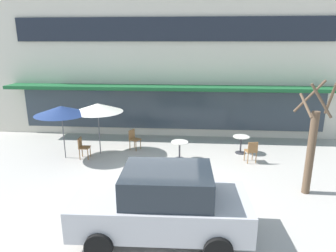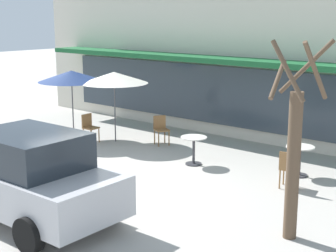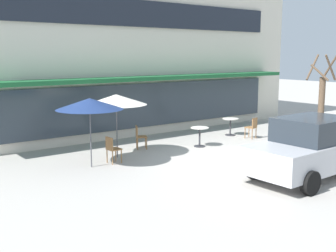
{
  "view_description": "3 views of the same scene",
  "coord_description": "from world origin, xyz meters",
  "px_view_note": "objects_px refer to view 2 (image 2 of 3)",
  "views": [
    {
      "loc": [
        0.98,
        -8.7,
        4.64
      ],
      "look_at": [
        0.07,
        3.3,
        1.26
      ],
      "focal_mm": 32.0,
      "sensor_mm": 36.0,
      "label": 1
    },
    {
      "loc": [
        8.64,
        -7.75,
        3.96
      ],
      "look_at": [
        -0.32,
        2.79,
        0.92
      ],
      "focal_mm": 55.0,
      "sensor_mm": 36.0,
      "label": 2
    },
    {
      "loc": [
        -10.04,
        -9.22,
        3.54
      ],
      "look_at": [
        -0.52,
        3.36,
        0.85
      ],
      "focal_mm": 45.0,
      "sensor_mm": 36.0,
      "label": 3
    }
  ],
  "objects_px": {
    "cafe_table_streetside": "(194,146)",
    "cafe_chair_2": "(89,126)",
    "patio_umbrella_green_folded": "(71,76)",
    "cafe_chair_0": "(161,128)",
    "patio_umbrella_cream_folded": "(114,78)",
    "cafe_chair_1": "(289,167)",
    "cafe_table_near_wall": "(300,156)",
    "street_tree": "(294,152)",
    "parked_sedan": "(26,176)"
  },
  "relations": [
    {
      "from": "cafe_table_streetside",
      "to": "cafe_chair_2",
      "type": "relative_size",
      "value": 0.85
    },
    {
      "from": "patio_umbrella_green_folded",
      "to": "cafe_chair_0",
      "type": "height_order",
      "value": "patio_umbrella_green_folded"
    },
    {
      "from": "patio_umbrella_cream_folded",
      "to": "cafe_chair_1",
      "type": "bearing_deg",
      "value": -5.05
    },
    {
      "from": "cafe_table_streetside",
      "to": "cafe_chair_1",
      "type": "bearing_deg",
      "value": -2.8
    },
    {
      "from": "patio_umbrella_cream_folded",
      "to": "cafe_chair_0",
      "type": "height_order",
      "value": "patio_umbrella_cream_folded"
    },
    {
      "from": "cafe_table_near_wall",
      "to": "patio_umbrella_green_folded",
      "type": "distance_m",
      "value": 7.58
    },
    {
      "from": "patio_umbrella_cream_folded",
      "to": "cafe_table_near_wall",
      "type": "bearing_deg",
      "value": 4.71
    },
    {
      "from": "cafe_chair_2",
      "to": "street_tree",
      "type": "relative_size",
      "value": 0.25
    },
    {
      "from": "cafe_table_near_wall",
      "to": "patio_umbrella_green_folded",
      "type": "xyz_separation_m",
      "value": [
        -7.34,
        -1.11,
        1.51
      ]
    },
    {
      "from": "cafe_table_streetside",
      "to": "cafe_chair_0",
      "type": "xyz_separation_m",
      "value": [
        -2.09,
        1.06,
        0.01
      ]
    },
    {
      "from": "cafe_chair_0",
      "to": "street_tree",
      "type": "height_order",
      "value": "street_tree"
    },
    {
      "from": "cafe_chair_1",
      "to": "parked_sedan",
      "type": "relative_size",
      "value": 0.21
    },
    {
      "from": "parked_sedan",
      "to": "cafe_chair_0",
      "type": "bearing_deg",
      "value": 107.03
    },
    {
      "from": "cafe_table_streetside",
      "to": "street_tree",
      "type": "xyz_separation_m",
      "value": [
        4.13,
        -2.52,
        1.08
      ]
    },
    {
      "from": "cafe_chair_1",
      "to": "parked_sedan",
      "type": "distance_m",
      "value": 5.81
    },
    {
      "from": "cafe_chair_1",
      "to": "cafe_chair_2",
      "type": "distance_m",
      "value": 6.83
    },
    {
      "from": "cafe_table_near_wall",
      "to": "cafe_chair_0",
      "type": "bearing_deg",
      "value": 178.27
    },
    {
      "from": "cafe_table_near_wall",
      "to": "cafe_chair_0",
      "type": "distance_m",
      "value": 4.7
    },
    {
      "from": "cafe_chair_2",
      "to": "street_tree",
      "type": "distance_m",
      "value": 8.5
    },
    {
      "from": "cafe_table_near_wall",
      "to": "parked_sedan",
      "type": "bearing_deg",
      "value": -115.31
    },
    {
      "from": "patio_umbrella_cream_folded",
      "to": "cafe_chair_2",
      "type": "distance_m",
      "value": 1.7
    },
    {
      "from": "cafe_table_streetside",
      "to": "patio_umbrella_cream_folded",
      "type": "height_order",
      "value": "patio_umbrella_cream_folded"
    },
    {
      "from": "street_tree",
      "to": "cafe_chair_0",
      "type": "bearing_deg",
      "value": 150.08
    },
    {
      "from": "cafe_chair_2",
      "to": "street_tree",
      "type": "xyz_separation_m",
      "value": [
        8.1,
        -2.34,
        1.07
      ]
    },
    {
      "from": "cafe_chair_0",
      "to": "street_tree",
      "type": "relative_size",
      "value": 0.25
    },
    {
      "from": "cafe_chair_2",
      "to": "patio_umbrella_green_folded",
      "type": "bearing_deg",
      "value": -179.45
    },
    {
      "from": "patio_umbrella_green_folded",
      "to": "cafe_chair_1",
      "type": "relative_size",
      "value": 2.47
    },
    {
      "from": "patio_umbrella_cream_folded",
      "to": "parked_sedan",
      "type": "xyz_separation_m",
      "value": [
        3.22,
        -5.47,
        -1.14
      ]
    },
    {
      "from": "cafe_table_near_wall",
      "to": "cafe_chair_2",
      "type": "relative_size",
      "value": 0.85
    },
    {
      "from": "street_tree",
      "to": "parked_sedan",
      "type": "bearing_deg",
      "value": -149.74
    },
    {
      "from": "cafe_chair_1",
      "to": "patio_umbrella_green_folded",
      "type": "bearing_deg",
      "value": -179.6
    },
    {
      "from": "cafe_table_near_wall",
      "to": "cafe_chair_0",
      "type": "xyz_separation_m",
      "value": [
        -4.69,
        0.14,
        0.01
      ]
    },
    {
      "from": "patio_umbrella_green_folded",
      "to": "parked_sedan",
      "type": "bearing_deg",
      "value": -47.09
    },
    {
      "from": "parked_sedan",
      "to": "cafe_table_streetside",
      "type": "bearing_deg",
      "value": 87.54
    },
    {
      "from": "cafe_table_near_wall",
      "to": "parked_sedan",
      "type": "distance_m",
      "value": 6.61
    },
    {
      "from": "patio_umbrella_cream_folded",
      "to": "cafe_chair_2",
      "type": "relative_size",
      "value": 2.47
    },
    {
      "from": "cafe_table_near_wall",
      "to": "parked_sedan",
      "type": "relative_size",
      "value": 0.18
    },
    {
      "from": "patio_umbrella_green_folded",
      "to": "cafe_table_near_wall",
      "type": "bearing_deg",
      "value": 8.57
    },
    {
      "from": "patio_umbrella_green_folded",
      "to": "street_tree",
      "type": "xyz_separation_m",
      "value": [
        8.86,
        -2.33,
        -0.43
      ]
    },
    {
      "from": "patio_umbrella_cream_folded",
      "to": "street_tree",
      "type": "bearing_deg",
      "value": -21.23
    },
    {
      "from": "cafe_chair_0",
      "to": "cafe_chair_1",
      "type": "height_order",
      "value": "same"
    },
    {
      "from": "patio_umbrella_green_folded",
      "to": "patio_umbrella_cream_folded",
      "type": "distance_m",
      "value": 1.44
    },
    {
      "from": "cafe_table_near_wall",
      "to": "parked_sedan",
      "type": "xyz_separation_m",
      "value": [
        -2.82,
        -5.97,
        0.36
      ]
    },
    {
      "from": "patio_umbrella_green_folded",
      "to": "patio_umbrella_cream_folded",
      "type": "height_order",
      "value": "same"
    },
    {
      "from": "cafe_table_streetside",
      "to": "cafe_chair_0",
      "type": "relative_size",
      "value": 0.85
    },
    {
      "from": "patio_umbrella_green_folded",
      "to": "cafe_chair_1",
      "type": "distance_m",
      "value": 7.74
    },
    {
      "from": "cafe_chair_0",
      "to": "parked_sedan",
      "type": "height_order",
      "value": "parked_sedan"
    },
    {
      "from": "cafe_table_streetside",
      "to": "street_tree",
      "type": "height_order",
      "value": "street_tree"
    },
    {
      "from": "cafe_table_near_wall",
      "to": "patio_umbrella_cream_folded",
      "type": "xyz_separation_m",
      "value": [
        -6.04,
        -0.5,
        1.51
      ]
    },
    {
      "from": "cafe_chair_2",
      "to": "parked_sedan",
      "type": "height_order",
      "value": "parked_sedan"
    }
  ]
}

